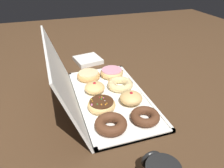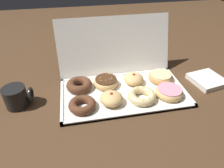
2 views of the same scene
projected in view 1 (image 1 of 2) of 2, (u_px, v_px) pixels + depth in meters
ground_plane at (112, 99)px, 0.92m from camera, size 3.00×3.00×0.00m
donut_box at (112, 98)px, 0.92m from camera, size 0.53×0.29×0.01m
box_lid_open at (63, 78)px, 0.80m from camera, size 0.53×0.10×0.27m
chocolate_cake_ring_donut_0 at (145, 116)px, 0.78m from camera, size 0.11×0.11×0.03m
jelly_filled_donut_1 at (131, 98)px, 0.87m from camera, size 0.09×0.09×0.05m
cruller_donut_2 at (120, 84)px, 0.97m from camera, size 0.12×0.12×0.04m
pink_frosted_donut_3 at (112, 73)px, 1.07m from camera, size 0.12×0.12×0.04m
chocolate_cake_ring_donut_4 at (111, 124)px, 0.74m from camera, size 0.11×0.11×0.04m
sprinkle_donut_5 at (102, 105)px, 0.83m from camera, size 0.11×0.11×0.04m
jelly_filled_donut_6 at (95, 88)px, 0.94m from camera, size 0.09×0.09×0.05m
glazed_ring_donut_7 at (89, 75)px, 1.05m from camera, size 0.11×0.11×0.03m
napkin_stack at (88, 60)px, 1.24m from camera, size 0.16×0.16×0.02m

